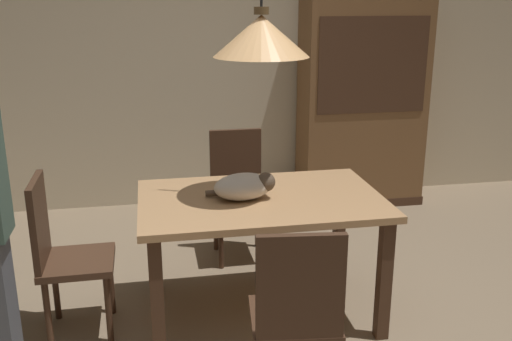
{
  "coord_description": "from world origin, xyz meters",
  "views": [
    {
      "loc": [
        -0.62,
        -2.58,
        1.87
      ],
      "look_at": [
        -0.01,
        0.71,
        0.85
      ],
      "focal_mm": 40.57,
      "sensor_mm": 36.0,
      "label": 1
    }
  ],
  "objects_px": {
    "chair_near_front": "(296,312)",
    "cat_sleeping": "(245,186)",
    "dining_table": "(261,213)",
    "chair_left_side": "(62,250)",
    "hutch_bookcase": "(362,108)",
    "chair_far_back": "(238,188)",
    "pendant_lamp": "(261,35)"
  },
  "relations": [
    {
      "from": "chair_near_front",
      "to": "hutch_bookcase",
      "type": "height_order",
      "value": "hutch_bookcase"
    },
    {
      "from": "pendant_lamp",
      "to": "hutch_bookcase",
      "type": "bearing_deg",
      "value": 54.66
    },
    {
      "from": "dining_table",
      "to": "chair_near_front",
      "type": "relative_size",
      "value": 1.51
    },
    {
      "from": "dining_table",
      "to": "cat_sleeping",
      "type": "relative_size",
      "value": 3.55
    },
    {
      "from": "hutch_bookcase",
      "to": "chair_left_side",
      "type": "bearing_deg",
      "value": -143.12
    },
    {
      "from": "chair_left_side",
      "to": "pendant_lamp",
      "type": "bearing_deg",
      "value": 0.04
    },
    {
      "from": "chair_near_front",
      "to": "pendant_lamp",
      "type": "height_order",
      "value": "pendant_lamp"
    },
    {
      "from": "chair_far_back",
      "to": "hutch_bookcase",
      "type": "distance_m",
      "value": 1.63
    },
    {
      "from": "chair_left_side",
      "to": "pendant_lamp",
      "type": "height_order",
      "value": "pendant_lamp"
    },
    {
      "from": "hutch_bookcase",
      "to": "chair_near_front",
      "type": "bearing_deg",
      "value": -115.67
    },
    {
      "from": "chair_near_front",
      "to": "cat_sleeping",
      "type": "relative_size",
      "value": 2.36
    },
    {
      "from": "chair_left_side",
      "to": "chair_near_front",
      "type": "xyz_separation_m",
      "value": [
        1.12,
        -0.88,
        0.0
      ]
    },
    {
      "from": "chair_near_front",
      "to": "cat_sleeping",
      "type": "bearing_deg",
      "value": 95.67
    },
    {
      "from": "dining_table",
      "to": "hutch_bookcase",
      "type": "distance_m",
      "value": 2.23
    },
    {
      "from": "chair_far_back",
      "to": "cat_sleeping",
      "type": "distance_m",
      "value": 0.95
    },
    {
      "from": "chair_far_back",
      "to": "pendant_lamp",
      "type": "bearing_deg",
      "value": -90.02
    },
    {
      "from": "cat_sleeping",
      "to": "hutch_bookcase",
      "type": "bearing_deg",
      "value": 52.92
    },
    {
      "from": "chair_left_side",
      "to": "chair_near_front",
      "type": "height_order",
      "value": "same"
    },
    {
      "from": "chair_near_front",
      "to": "hutch_bookcase",
      "type": "relative_size",
      "value": 0.5
    },
    {
      "from": "dining_table",
      "to": "pendant_lamp",
      "type": "xyz_separation_m",
      "value": [
        0.0,
        0.0,
        1.01
      ]
    },
    {
      "from": "pendant_lamp",
      "to": "hutch_bookcase",
      "type": "xyz_separation_m",
      "value": [
        1.28,
        1.81,
        -0.77
      ]
    },
    {
      "from": "chair_far_back",
      "to": "pendant_lamp",
      "type": "height_order",
      "value": "pendant_lamp"
    },
    {
      "from": "cat_sleeping",
      "to": "pendant_lamp",
      "type": "height_order",
      "value": "pendant_lamp"
    },
    {
      "from": "dining_table",
      "to": "chair_far_back",
      "type": "xyz_separation_m",
      "value": [
        0.0,
        0.88,
        -0.14
      ]
    },
    {
      "from": "cat_sleeping",
      "to": "dining_table",
      "type": "bearing_deg",
      "value": 8.4
    },
    {
      "from": "chair_left_side",
      "to": "pendant_lamp",
      "type": "xyz_separation_m",
      "value": [
        1.13,
        0.0,
        1.15
      ]
    },
    {
      "from": "chair_near_front",
      "to": "chair_left_side",
      "type": "bearing_deg",
      "value": 141.92
    },
    {
      "from": "pendant_lamp",
      "to": "chair_near_front",
      "type": "bearing_deg",
      "value": -90.59
    },
    {
      "from": "chair_left_side",
      "to": "hutch_bookcase",
      "type": "relative_size",
      "value": 0.5
    },
    {
      "from": "chair_far_back",
      "to": "chair_left_side",
      "type": "relative_size",
      "value": 1.0
    },
    {
      "from": "dining_table",
      "to": "pendant_lamp",
      "type": "distance_m",
      "value": 1.01
    },
    {
      "from": "dining_table",
      "to": "chair_near_front",
      "type": "bearing_deg",
      "value": -90.59
    }
  ]
}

